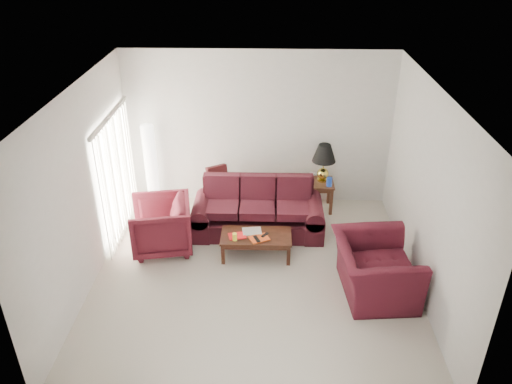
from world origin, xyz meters
TOP-DOWN VIEW (x-y plane):
  - floor at (0.00, 0.00)m, footprint 5.00×5.00m
  - blinds at (-2.42, 1.30)m, footprint 0.10×2.00m
  - sofa at (0.02, 1.29)m, footprint 2.39×1.18m
  - throw_pillow at (-0.77, 2.07)m, footprint 0.44×0.37m
  - end_table at (1.17, 2.15)m, footprint 0.54×0.54m
  - table_lamp at (1.23, 2.21)m, footprint 0.56×0.56m
  - clock at (0.93, 2.01)m, footprint 0.14×0.09m
  - blue_canister at (1.34, 1.99)m, footprint 0.13×0.13m
  - picture_frame at (1.06, 2.35)m, footprint 0.15×0.17m
  - floor_lamp at (-2.05, 2.20)m, footprint 0.28×0.28m
  - armchair_left at (-1.60, 0.73)m, footprint 1.15×1.12m
  - armchair_right at (1.80, -0.33)m, footprint 1.25×1.40m
  - coffee_table at (0.01, 0.54)m, footprint 1.22×0.71m
  - magazine_red at (-0.30, 0.50)m, footprint 0.32×0.27m
  - magazine_white at (-0.06, 0.64)m, footprint 0.34×0.27m
  - magazine_orange at (0.06, 0.44)m, footprint 0.37×0.34m
  - remote_a at (0.03, 0.39)m, footprint 0.12×0.19m
  - remote_b at (0.16, 0.52)m, footprint 0.13×0.15m
  - yellow_glass at (-0.33, 0.39)m, footprint 0.10×0.10m

SIDE VIEW (x-z plane):
  - floor at x=0.00m, z-range 0.00..0.00m
  - coffee_table at x=0.01m, z-range 0.00..0.41m
  - end_table at x=1.17m, z-range 0.00..0.58m
  - magazine_red at x=-0.30m, z-range 0.41..0.42m
  - magazine_orange at x=0.06m, z-range 0.41..0.42m
  - magazine_white at x=-0.06m, z-range 0.41..0.43m
  - armchair_right at x=1.80m, z-range 0.00..0.85m
  - remote_b at x=0.16m, z-range 0.43..0.44m
  - remote_a at x=0.03m, z-range 0.43..0.45m
  - armchair_left at x=-1.60m, z-range 0.00..0.90m
  - yellow_glass at x=-0.33m, z-range 0.41..0.53m
  - sofa at x=0.02m, z-range 0.00..0.95m
  - clock at x=0.93m, z-range 0.58..0.72m
  - picture_frame at x=1.06m, z-range 0.64..0.69m
  - blue_canister at x=1.34m, z-range 0.58..0.75m
  - throw_pillow at x=-0.77m, z-range 0.52..0.93m
  - floor_lamp at x=-2.05m, z-range 0.00..1.69m
  - table_lamp at x=1.23m, z-range 0.58..1.33m
  - blinds at x=-2.42m, z-range 0.00..2.16m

